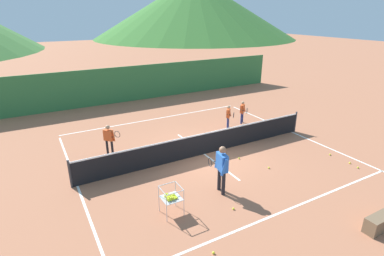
% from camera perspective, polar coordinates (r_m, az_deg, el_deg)
% --- Properties ---
extents(ground_plane, '(120.00, 120.00, 0.00)m').
position_cam_1_polar(ground_plane, '(12.95, 2.33, -4.96)').
color(ground_plane, '#A86647').
extents(line_baseline_near, '(10.42, 0.08, 0.01)m').
position_cam_1_polar(line_baseline_near, '(9.90, 16.75, -15.02)').
color(line_baseline_near, white).
rests_on(line_baseline_near, ground).
extents(line_baseline_far, '(10.42, 0.08, 0.01)m').
position_cam_1_polar(line_baseline_far, '(17.29, -6.74, 1.79)').
color(line_baseline_far, white).
rests_on(line_baseline_far, ground).
extents(line_sideline_west, '(0.08, 9.83, 0.01)m').
position_cam_1_polar(line_sideline_west, '(11.46, -20.94, -10.23)').
color(line_sideline_west, white).
rests_on(line_sideline_west, ground).
extents(line_sideline_east, '(0.08, 9.83, 0.01)m').
position_cam_1_polar(line_sideline_east, '(16.08, 18.40, -0.71)').
color(line_sideline_east, white).
rests_on(line_sideline_east, ground).
extents(line_service_center, '(0.08, 5.01, 0.01)m').
position_cam_1_polar(line_service_center, '(12.95, 2.33, -4.95)').
color(line_service_center, white).
rests_on(line_service_center, ground).
extents(tennis_net, '(10.85, 0.08, 1.05)m').
position_cam_1_polar(tennis_net, '(12.74, 2.36, -2.95)').
color(tennis_net, '#333338').
rests_on(tennis_net, ground).
extents(instructor, '(0.44, 0.81, 1.69)m').
position_cam_1_polar(instructor, '(9.95, 5.65, -7.07)').
color(instructor, black).
rests_on(instructor, ground).
extents(student_0, '(0.67, 0.52, 1.35)m').
position_cam_1_polar(student_0, '(13.04, -15.50, -1.68)').
color(student_0, black).
rests_on(student_0, ground).
extents(student_1, '(0.45, 0.67, 1.22)m').
position_cam_1_polar(student_1, '(15.67, 6.96, 2.54)').
color(student_1, navy).
rests_on(student_1, ground).
extents(student_2, '(0.49, 0.64, 1.23)m').
position_cam_1_polar(student_2, '(16.49, 9.59, 3.36)').
color(student_2, navy).
rests_on(student_2, ground).
extents(ball_cart, '(0.58, 0.58, 0.90)m').
position_cam_1_polar(ball_cart, '(9.13, -4.08, -12.95)').
color(ball_cart, '#B7B7BC').
rests_on(ball_cart, ground).
extents(tennis_ball_0, '(0.07, 0.07, 0.07)m').
position_cam_1_polar(tennis_ball_0, '(14.11, 24.75, -4.60)').
color(tennis_ball_0, yellow).
rests_on(tennis_ball_0, ground).
extents(tennis_ball_1, '(0.07, 0.07, 0.07)m').
position_cam_1_polar(tennis_ball_1, '(12.17, 14.39, -7.33)').
color(tennis_ball_1, yellow).
rests_on(tennis_ball_1, ground).
extents(tennis_ball_2, '(0.07, 0.07, 0.07)m').
position_cam_1_polar(tennis_ball_2, '(9.67, 7.88, -14.94)').
color(tennis_ball_2, yellow).
rests_on(tennis_ball_2, ground).
extents(tennis_ball_3, '(0.07, 0.07, 0.07)m').
position_cam_1_polar(tennis_ball_3, '(8.21, 4.10, -22.56)').
color(tennis_ball_3, yellow).
rests_on(tennis_ball_3, ground).
extents(tennis_ball_4, '(0.07, 0.07, 0.07)m').
position_cam_1_polar(tennis_ball_4, '(13.47, 29.00, -6.59)').
color(tennis_ball_4, yellow).
rests_on(tennis_ball_4, ground).
extents(tennis_ball_5, '(0.07, 0.07, 0.07)m').
position_cam_1_polar(tennis_ball_5, '(13.71, 27.80, -5.88)').
color(tennis_ball_5, yellow).
rests_on(tennis_ball_5, ground).
extents(tennis_ball_6, '(0.07, 0.07, 0.07)m').
position_cam_1_polar(tennis_ball_6, '(12.66, 8.93, -5.70)').
color(tennis_ball_6, yellow).
rests_on(tennis_ball_6, ground).
extents(windscreen_fence, '(22.93, 0.08, 2.37)m').
position_cam_1_polar(windscreen_fence, '(20.85, -11.49, 8.24)').
color(windscreen_fence, '#33753D').
rests_on(windscreen_fence, ground).
extents(hill_0, '(46.00, 46.00, 13.09)m').
position_cam_1_polar(hill_0, '(73.87, 0.43, 21.85)').
color(hill_0, '#38702D').
rests_on(hill_0, ground).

